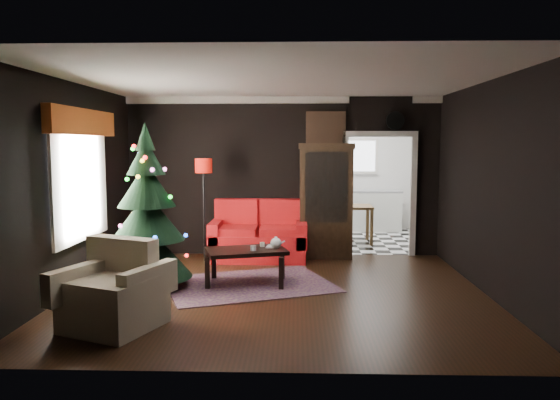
{
  "coord_description": "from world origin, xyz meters",
  "views": [
    {
      "loc": [
        0.25,
        -6.93,
        1.97
      ],
      "look_at": [
        0.0,
        0.9,
        1.15
      ],
      "focal_mm": 34.16,
      "sensor_mm": 36.0,
      "label": 1
    }
  ],
  "objects_px": {
    "wall_clock": "(395,121)",
    "teapot": "(276,243)",
    "loveseat": "(259,231)",
    "armchair": "(113,286)",
    "curio_cabinet": "(326,203)",
    "kitchen_table": "(354,224)",
    "christmas_tree": "(147,212)",
    "floor_lamp": "(204,212)",
    "coffee_table": "(246,266)"
  },
  "relations": [
    {
      "from": "wall_clock",
      "to": "teapot",
      "type": "bearing_deg",
      "value": -135.28
    },
    {
      "from": "loveseat",
      "to": "curio_cabinet",
      "type": "xyz_separation_m",
      "value": [
        1.15,
        0.22,
        0.45
      ]
    },
    {
      "from": "curio_cabinet",
      "to": "wall_clock",
      "type": "bearing_deg",
      "value": 8.53
    },
    {
      "from": "floor_lamp",
      "to": "christmas_tree",
      "type": "height_order",
      "value": "christmas_tree"
    },
    {
      "from": "loveseat",
      "to": "wall_clock",
      "type": "distance_m",
      "value": 3.04
    },
    {
      "from": "christmas_tree",
      "to": "armchair",
      "type": "bearing_deg",
      "value": -87.6
    },
    {
      "from": "teapot",
      "to": "wall_clock",
      "type": "relative_size",
      "value": 0.55
    },
    {
      "from": "loveseat",
      "to": "wall_clock",
      "type": "relative_size",
      "value": 5.31
    },
    {
      "from": "kitchen_table",
      "to": "wall_clock",
      "type": "bearing_deg",
      "value": -66.25
    },
    {
      "from": "kitchen_table",
      "to": "coffee_table",
      "type": "bearing_deg",
      "value": -119.63
    },
    {
      "from": "christmas_tree",
      "to": "teapot",
      "type": "distance_m",
      "value": 1.82
    },
    {
      "from": "curio_cabinet",
      "to": "armchair",
      "type": "xyz_separation_m",
      "value": [
        -2.47,
        -3.68,
        -0.49
      ]
    },
    {
      "from": "curio_cabinet",
      "to": "floor_lamp",
      "type": "height_order",
      "value": "curio_cabinet"
    },
    {
      "from": "curio_cabinet",
      "to": "wall_clock",
      "type": "height_order",
      "value": "wall_clock"
    },
    {
      "from": "loveseat",
      "to": "armchair",
      "type": "xyz_separation_m",
      "value": [
        -1.32,
        -3.46,
        -0.04
      ]
    },
    {
      "from": "coffee_table",
      "to": "teapot",
      "type": "height_order",
      "value": "teapot"
    },
    {
      "from": "teapot",
      "to": "wall_clock",
      "type": "height_order",
      "value": "wall_clock"
    },
    {
      "from": "loveseat",
      "to": "teapot",
      "type": "xyz_separation_m",
      "value": [
        0.36,
        -1.58,
        0.09
      ]
    },
    {
      "from": "armchair",
      "to": "teapot",
      "type": "bearing_deg",
      "value": 70.56
    },
    {
      "from": "floor_lamp",
      "to": "christmas_tree",
      "type": "relative_size",
      "value": 0.8
    },
    {
      "from": "curio_cabinet",
      "to": "coffee_table",
      "type": "distance_m",
      "value": 2.31
    },
    {
      "from": "curio_cabinet",
      "to": "coffee_table",
      "type": "bearing_deg",
      "value": -123.32
    },
    {
      "from": "teapot",
      "to": "kitchen_table",
      "type": "xyz_separation_m",
      "value": [
        1.44,
        3.23,
        -0.21
      ]
    },
    {
      "from": "wall_clock",
      "to": "kitchen_table",
      "type": "xyz_separation_m",
      "value": [
        -0.55,
        1.25,
        -2.0
      ]
    },
    {
      "from": "teapot",
      "to": "armchair",
      "type": "bearing_deg",
      "value": -131.49
    },
    {
      "from": "floor_lamp",
      "to": "wall_clock",
      "type": "height_order",
      "value": "wall_clock"
    },
    {
      "from": "coffee_table",
      "to": "teapot",
      "type": "xyz_separation_m",
      "value": [
        0.42,
        0.05,
        0.33
      ]
    },
    {
      "from": "armchair",
      "to": "curio_cabinet",
      "type": "bearing_deg",
      "value": 78.26
    },
    {
      "from": "curio_cabinet",
      "to": "coffee_table",
      "type": "relative_size",
      "value": 1.74
    },
    {
      "from": "christmas_tree",
      "to": "kitchen_table",
      "type": "height_order",
      "value": "christmas_tree"
    },
    {
      "from": "kitchen_table",
      "to": "christmas_tree",
      "type": "bearing_deg",
      "value": -132.05
    },
    {
      "from": "loveseat",
      "to": "coffee_table",
      "type": "distance_m",
      "value": 1.64
    },
    {
      "from": "curio_cabinet",
      "to": "armchair",
      "type": "relative_size",
      "value": 2.04
    },
    {
      "from": "floor_lamp",
      "to": "wall_clock",
      "type": "xyz_separation_m",
      "value": [
        3.26,
        0.53,
        1.55
      ]
    },
    {
      "from": "curio_cabinet",
      "to": "loveseat",
      "type": "bearing_deg",
      "value": -169.17
    },
    {
      "from": "loveseat",
      "to": "wall_clock",
      "type": "height_order",
      "value": "wall_clock"
    },
    {
      "from": "floor_lamp",
      "to": "christmas_tree",
      "type": "distance_m",
      "value": 1.82
    },
    {
      "from": "floor_lamp",
      "to": "teapot",
      "type": "relative_size",
      "value": 10.28
    },
    {
      "from": "loveseat",
      "to": "coffee_table",
      "type": "relative_size",
      "value": 1.56
    },
    {
      "from": "christmas_tree",
      "to": "kitchen_table",
      "type": "relative_size",
      "value": 3.03
    },
    {
      "from": "floor_lamp",
      "to": "teapot",
      "type": "height_order",
      "value": "floor_lamp"
    },
    {
      "from": "loveseat",
      "to": "christmas_tree",
      "type": "bearing_deg",
      "value": -126.35
    },
    {
      "from": "armchair",
      "to": "coffee_table",
      "type": "height_order",
      "value": "armchair"
    },
    {
      "from": "curio_cabinet",
      "to": "armchair",
      "type": "bearing_deg",
      "value": -123.79
    },
    {
      "from": "loveseat",
      "to": "kitchen_table",
      "type": "xyz_separation_m",
      "value": [
        1.8,
        1.65,
        -0.12
      ]
    },
    {
      "from": "teapot",
      "to": "kitchen_table",
      "type": "distance_m",
      "value": 3.54
    },
    {
      "from": "loveseat",
      "to": "wall_clock",
      "type": "bearing_deg",
      "value": 9.66
    },
    {
      "from": "loveseat",
      "to": "floor_lamp",
      "type": "bearing_deg",
      "value": -171.76
    },
    {
      "from": "christmas_tree",
      "to": "kitchen_table",
      "type": "xyz_separation_m",
      "value": [
        3.18,
        3.53,
        -0.68
      ]
    },
    {
      "from": "loveseat",
      "to": "floor_lamp",
      "type": "height_order",
      "value": "floor_lamp"
    }
  ]
}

